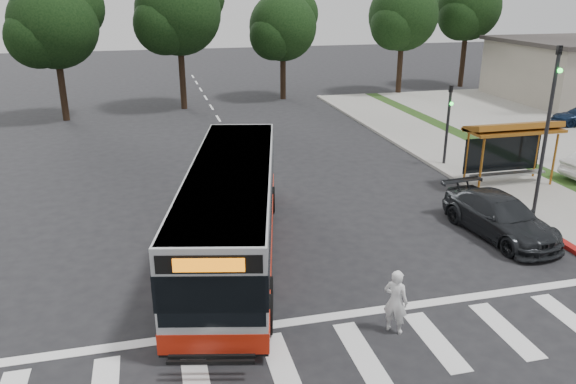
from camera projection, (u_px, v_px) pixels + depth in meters
name	position (u px, v px, depth m)	size (l,w,h in m)	color
ground	(306.00, 262.00, 18.24)	(140.00, 140.00, 0.00)	black
sidewalk_east	(474.00, 165.00, 28.02)	(4.00, 40.00, 0.12)	gray
curb_east	(438.00, 168.00, 27.56)	(0.30, 40.00, 0.15)	#9E9991
crosswalk_ladder	(361.00, 353.00, 13.68)	(18.00, 2.60, 0.01)	silver
bus_shelter	(512.00, 134.00, 24.55)	(4.20, 1.60, 2.86)	#935618
traffic_signal_ne_tall	(549.00, 119.00, 20.46)	(0.18, 0.37, 6.50)	black
traffic_signal_ne_short	(448.00, 117.00, 27.32)	(0.18, 0.37, 4.00)	black
tree_ne_a	(404.00, 14.00, 45.30)	(6.16, 5.74, 9.30)	black
tree_ne_b	(469.00, 6.00, 48.54)	(6.16, 5.74, 10.02)	black
tree_north_a	(179.00, 10.00, 39.20)	(6.60, 6.15, 10.17)	black
tree_north_b	(284.00, 26.00, 43.27)	(5.72, 5.33, 8.43)	black
tree_north_c	(55.00, 23.00, 35.76)	(6.16, 5.74, 9.30)	black
transit_bus	(232.00, 212.00, 18.23)	(2.57, 11.86, 3.06)	silver
pedestrian	(396.00, 301.00, 14.26)	(0.64, 0.42, 1.76)	silver
dark_sedan	(500.00, 216.00, 19.98)	(2.02, 4.98, 1.44)	black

